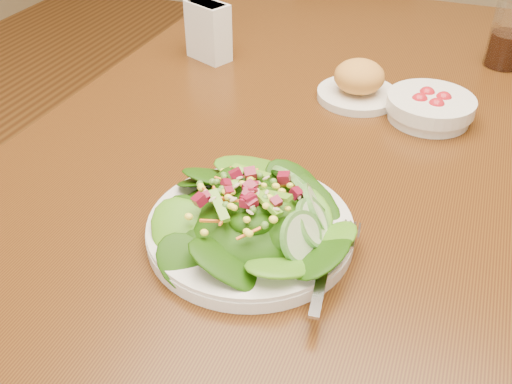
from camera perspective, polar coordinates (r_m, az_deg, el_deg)
ground_plane at (r=1.51m, az=4.70°, el=-18.13°), size 5.00×5.00×0.00m
dining_table at (r=1.05m, az=6.42°, el=2.83°), size 0.90×1.40×0.75m
chair_far at (r=2.05m, az=8.60°, el=13.42°), size 0.50×0.51×0.83m
salad_plate at (r=0.71m, az=0.11°, el=-2.90°), size 0.27×0.26×0.08m
bread_plate at (r=1.05m, az=10.21°, el=10.62°), size 0.14×0.14×0.07m
tomato_bowl at (r=1.02m, az=17.00°, el=8.11°), size 0.15×0.15×0.05m
drinking_glass at (r=1.26m, az=23.98°, el=13.89°), size 0.08×0.08×0.13m
napkin_holder at (r=1.19m, az=-4.79°, el=15.87°), size 0.10×0.08×0.12m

